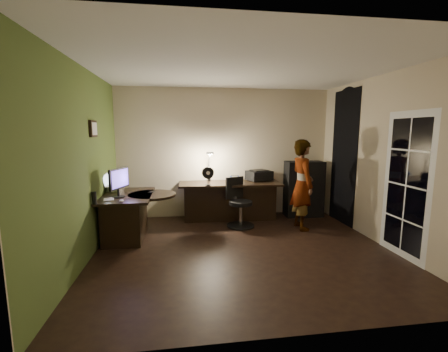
{
  "coord_description": "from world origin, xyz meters",
  "views": [
    {
      "loc": [
        -0.91,
        -4.32,
        1.82
      ],
      "look_at": [
        -0.15,
        1.05,
        1.0
      ],
      "focal_mm": 24.0,
      "sensor_mm": 36.0,
      "label": 1
    }
  ],
  "objects": [
    {
      "name": "floor",
      "position": [
        0.0,
        0.0,
        -0.01
      ],
      "size": [
        4.5,
        4.0,
        0.01
      ],
      "primitive_type": "cube",
      "color": "black",
      "rests_on": "ground"
    },
    {
      "name": "ceiling",
      "position": [
        0.0,
        0.0,
        2.71
      ],
      "size": [
        4.5,
        4.0,
        0.01
      ],
      "primitive_type": "cube",
      "color": "silver",
      "rests_on": "floor"
    },
    {
      "name": "wall_back",
      "position": [
        0.0,
        2.0,
        1.35
      ],
      "size": [
        4.5,
        0.01,
        2.7
      ],
      "primitive_type": "cube",
      "color": "#C5B593",
      "rests_on": "floor"
    },
    {
      "name": "wall_front",
      "position": [
        0.0,
        -2.0,
        1.35
      ],
      "size": [
        4.5,
        0.01,
        2.7
      ],
      "primitive_type": "cube",
      "color": "#C5B593",
      "rests_on": "floor"
    },
    {
      "name": "wall_left",
      "position": [
        -2.25,
        0.0,
        1.35
      ],
      "size": [
        0.01,
        4.0,
        2.7
      ],
      "primitive_type": "cube",
      "color": "#C5B593",
      "rests_on": "floor"
    },
    {
      "name": "wall_right",
      "position": [
        2.25,
        0.0,
        1.35
      ],
      "size": [
        0.01,
        4.0,
        2.7
      ],
      "primitive_type": "cube",
      "color": "#C5B593",
      "rests_on": "floor"
    },
    {
      "name": "green_wall_overlay",
      "position": [
        -2.24,
        0.0,
        1.35
      ],
      "size": [
        0.0,
        4.0,
        2.7
      ],
      "primitive_type": "cube",
      "color": "#4C6429",
      "rests_on": "floor"
    },
    {
      "name": "arched_doorway",
      "position": [
        2.24,
        1.15,
        1.3
      ],
      "size": [
        0.01,
        0.9,
        2.6
      ],
      "primitive_type": "cube",
      "color": "black",
      "rests_on": "floor"
    },
    {
      "name": "french_door",
      "position": [
        2.24,
        -0.55,
        1.05
      ],
      "size": [
        0.02,
        0.92,
        2.1
      ],
      "primitive_type": "cube",
      "color": "white",
      "rests_on": "floor"
    },
    {
      "name": "framed_picture",
      "position": [
        -2.22,
        0.45,
        1.85
      ],
      "size": [
        0.04,
        0.3,
        0.25
      ],
      "primitive_type": "cube",
      "color": "black",
      "rests_on": "wall_left"
    },
    {
      "name": "desk_left",
      "position": [
        -1.83,
        0.81,
        0.38
      ],
      "size": [
        0.81,
        1.31,
        0.75
      ],
      "primitive_type": "cube",
      "rotation": [
        0.0,
        0.0,
        0.0
      ],
      "color": "black",
      "rests_on": "floor"
    },
    {
      "name": "desk_right",
      "position": [
        0.06,
        1.63,
        0.39
      ],
      "size": [
        2.09,
        0.82,
        0.77
      ],
      "primitive_type": "cube",
      "rotation": [
        0.0,
        0.0,
        -0.05
      ],
      "color": "black",
      "rests_on": "floor"
    },
    {
      "name": "cabinet",
      "position": [
        1.66,
        1.68,
        0.59
      ],
      "size": [
        0.8,
        0.43,
        1.18
      ],
      "primitive_type": "cube",
      "rotation": [
        0.0,
        0.0,
        -0.04
      ],
      "color": "black",
      "rests_on": "floor"
    },
    {
      "name": "laptop_stand",
      "position": [
        -2.08,
        1.06,
        0.8
      ],
      "size": [
        0.28,
        0.25,
        0.1
      ],
      "primitive_type": "cube",
      "rotation": [
        0.0,
        0.0,
        -0.27
      ],
      "color": "silver",
      "rests_on": "desk_left"
    },
    {
      "name": "laptop",
      "position": [
        -2.07,
        1.06,
        0.97
      ],
      "size": [
        0.36,
        0.34,
        0.23
      ],
      "primitive_type": "cube",
      "rotation": [
        0.0,
        0.0,
        -0.09
      ],
      "color": "silver",
      "rests_on": "laptop_stand"
    },
    {
      "name": "monitor",
      "position": [
        -1.94,
        0.63,
        0.93
      ],
      "size": [
        0.28,
        0.52,
        0.34
      ],
      "primitive_type": "cube",
      "rotation": [
        0.0,
        0.0,
        -0.37
      ],
      "color": "black",
      "rests_on": "desk_left"
    },
    {
      "name": "mouse",
      "position": [
        -1.83,
        0.28,
        0.77
      ],
      "size": [
        0.07,
        0.1,
        0.04
      ],
      "primitive_type": "ellipsoid",
      "rotation": [
        0.0,
        0.0,
        0.02
      ],
      "color": "silver",
      "rests_on": "desk_left"
    },
    {
      "name": "phone",
      "position": [
        -1.44,
        0.97,
        0.76
      ],
      "size": [
        0.11,
        0.16,
        0.01
      ],
      "primitive_type": "cube",
      "rotation": [
        0.0,
        0.0,
        -0.26
      ],
      "color": "black",
      "rests_on": "desk_left"
    },
    {
      "name": "pen",
      "position": [
        -1.88,
        0.63,
        0.76
      ],
      "size": [
        0.06,
        0.14,
        0.01
      ],
      "primitive_type": "cube",
      "rotation": [
        0.0,
        0.0,
        0.35
      ],
      "color": "black",
      "rests_on": "desk_left"
    },
    {
      "name": "speaker",
      "position": [
        -2.19,
        0.19,
        0.85
      ],
      "size": [
        0.09,
        0.09,
        0.18
      ],
      "primitive_type": "cylinder",
      "rotation": [
        0.0,
        0.0,
        0.3
      ],
      "color": "black",
      "rests_on": "desk_left"
    },
    {
      "name": "notepad",
      "position": [
        -2.05,
        0.45,
        0.76
      ],
      "size": [
        0.19,
        0.24,
        0.01
      ],
      "primitive_type": "cube",
      "rotation": [
        0.0,
        0.0,
        0.21
      ],
      "color": "silver",
      "rests_on": "desk_left"
    },
    {
      "name": "desk_fan",
      "position": [
        -0.42,
        1.35,
        0.96
      ],
      "size": [
        0.23,
        0.13,
        0.36
      ],
      "primitive_type": "cube",
      "rotation": [
        0.0,
        0.0,
        0.04
      ],
      "color": "black",
      "rests_on": "desk_right"
    },
    {
      "name": "headphones",
      "position": [
        0.21,
        1.94,
        0.83
      ],
      "size": [
        0.21,
        0.09,
        0.1
      ],
      "primitive_type": "cube",
      "rotation": [
        0.0,
        0.0,
        0.02
      ],
      "color": "#12339B",
      "rests_on": "desk_right"
    },
    {
      "name": "printer",
      "position": [
        0.71,
        1.8,
        0.89
      ],
      "size": [
        0.58,
        0.51,
        0.22
      ],
      "primitive_type": "cube",
      "rotation": [
        0.0,
        0.0,
        0.32
      ],
      "color": "black",
      "rests_on": "desk_right"
    },
    {
      "name": "desk_lamp",
      "position": [
        -0.35,
        1.83,
        1.11
      ],
      "size": [
        0.27,
        0.34,
        0.65
      ],
      "primitive_type": "cube",
      "rotation": [
        0.0,
        0.0,
        -0.43
      ],
      "color": "black",
      "rests_on": "desk_right"
    },
    {
      "name": "office_chair",
      "position": [
        0.18,
        1.13,
        0.47
      ],
      "size": [
        0.69,
        0.69,
        0.94
      ],
      "primitive_type": "cube",
      "rotation": [
        0.0,
        0.0,
        0.42
      ],
      "color": "black",
      "rests_on": "floor"
    },
    {
      "name": "person",
      "position": [
        1.29,
        0.87,
        0.83
      ],
      "size": [
        0.42,
        0.61,
        1.67
      ],
      "primitive_type": "imported",
      "rotation": [
        0.0,
        0.0,
        1.61
      ],
      "color": "#D8A88C",
      "rests_on": "floor"
    }
  ]
}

